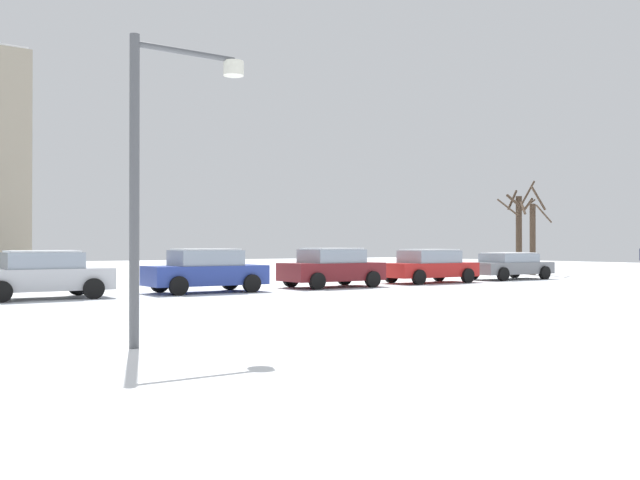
# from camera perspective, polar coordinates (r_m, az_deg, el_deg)

# --- Properties ---
(street_lamp) EXTENTS (2.05, 0.36, 5.06)m
(street_lamp) POSITION_cam_1_polar(r_m,az_deg,el_deg) (11.90, -12.97, 6.89)
(street_lamp) COLOR #4C4F54
(street_lamp) RESTS_ON ground
(parked_car_silver) EXTENTS (4.10, 2.17, 1.49)m
(parked_car_silver) POSITION_cam_1_polar(r_m,az_deg,el_deg) (23.28, -21.65, -2.60)
(parked_car_silver) COLOR silver
(parked_car_silver) RESTS_ON ground
(parked_car_blue) EXTENTS (4.19, 2.05, 1.54)m
(parked_car_blue) POSITION_cam_1_polar(r_m,az_deg,el_deg) (24.82, -9.27, -2.45)
(parked_car_blue) COLOR #283D93
(parked_car_blue) RESTS_ON ground
(parked_car_maroon) EXTENTS (4.02, 2.22, 1.55)m
(parked_car_maroon) POSITION_cam_1_polar(r_m,az_deg,el_deg) (27.55, 0.95, -2.24)
(parked_car_maroon) COLOR maroon
(parked_car_maroon) RESTS_ON ground
(parked_car_red) EXTENTS (4.36, 2.14, 1.48)m
(parked_car_red) POSITION_cam_1_polar(r_m,az_deg,el_deg) (31.13, 8.88, -2.08)
(parked_car_red) COLOR red
(parked_car_red) RESTS_ON ground
(parked_car_gray) EXTENTS (4.50, 2.19, 1.31)m
(parked_car_gray) POSITION_cam_1_polar(r_m,az_deg,el_deg) (35.16, 15.11, -2.00)
(parked_car_gray) COLOR slate
(parked_car_gray) RESTS_ON ground
(tree_far_right) EXTENTS (1.62, 1.64, 5.35)m
(tree_far_right) POSITION_cam_1_polar(r_m,az_deg,el_deg) (41.13, 16.88, 0.55)
(tree_far_right) COLOR #423326
(tree_far_right) RESTS_ON ground
(tree_far_mid) EXTENTS (1.81, 1.77, 4.89)m
(tree_far_mid) POSITION_cam_1_polar(r_m,az_deg,el_deg) (42.12, 15.83, 0.80)
(tree_far_mid) COLOR #423326
(tree_far_mid) RESTS_ON ground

